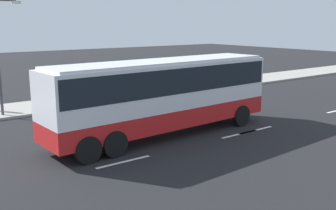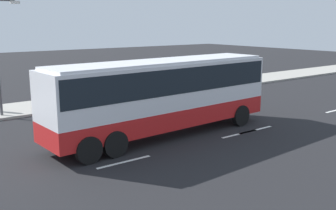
# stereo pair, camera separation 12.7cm
# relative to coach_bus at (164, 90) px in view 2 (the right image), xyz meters

# --- Properties ---
(ground_plane) EXTENTS (120.00, 120.00, 0.00)m
(ground_plane) POSITION_rel_coach_bus_xyz_m (-0.77, 0.36, -2.25)
(ground_plane) COLOR black
(sidewalk_curb) EXTENTS (80.00, 4.00, 0.15)m
(sidewalk_curb) POSITION_rel_coach_bus_xyz_m (-0.77, 9.77, -2.17)
(sidewalk_curb) COLOR #A8A399
(sidewalk_curb) RESTS_ON ground_plane
(lane_centreline) EXTENTS (36.38, 0.16, 0.01)m
(lane_centreline) POSITION_rel_coach_bus_xyz_m (1.23, -2.05, -2.24)
(lane_centreline) COLOR white
(lane_centreline) RESTS_ON ground_plane
(coach_bus) EXTENTS (11.88, 3.09, 3.63)m
(coach_bus) POSITION_rel_coach_bus_xyz_m (0.00, 0.00, 0.00)
(coach_bus) COLOR red
(coach_bus) RESTS_ON ground_plane
(pedestrian_near_curb) EXTENTS (0.32, 0.32, 1.73)m
(pedestrian_near_curb) POSITION_rel_coach_bus_xyz_m (6.90, 8.56, -1.09)
(pedestrian_near_curb) COLOR brown
(pedestrian_near_curb) RESTS_ON sidewalk_curb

